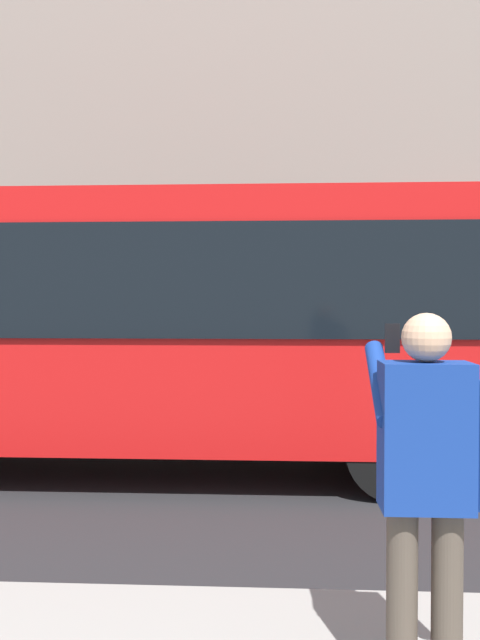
% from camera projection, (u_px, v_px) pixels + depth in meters
% --- Properties ---
extents(ground_plane, '(60.00, 60.00, 0.00)m').
position_uv_depth(ground_plane, '(362.00, 472.00, 7.63)').
color(ground_plane, '#232326').
extents(building_facade_far, '(28.00, 1.55, 12.00)m').
position_uv_depth(building_facade_far, '(325.00, 105.00, 14.25)').
color(building_facade_far, gray).
rests_on(building_facade_far, ground_plane).
extents(red_bus, '(9.05, 2.54, 3.08)m').
position_uv_depth(red_bus, '(111.00, 321.00, 7.77)').
color(red_bus, red).
rests_on(red_bus, ground_plane).
extents(pedestrian_photographer, '(0.53, 0.52, 1.70)m').
position_uv_depth(pedestrian_photographer, '(426.00, 471.00, 3.07)').
color(pedestrian_photographer, '#4C4238').
rests_on(pedestrian_photographer, sidewalk_curb).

